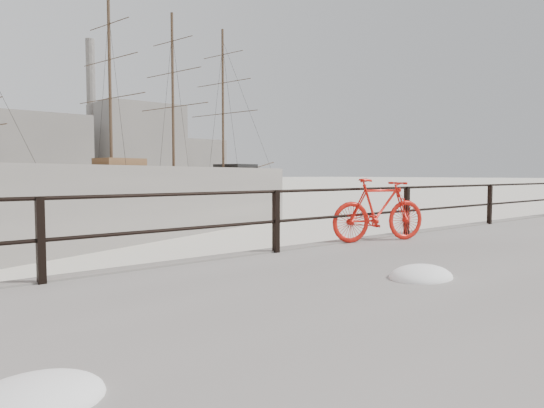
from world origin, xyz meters
TOP-DOWN VIEW (x-y plane):
  - ground at (0.00, 0.00)m, footprint 400.00×400.00m
  - guardrail at (0.00, -0.15)m, footprint 28.00×0.10m
  - bicycle at (-4.69, -0.38)m, footprint 1.94×0.88m
  - barque_black at (35.91, 84.31)m, footprint 66.50×33.12m
  - industrial_west at (20.00, 140.00)m, footprint 32.00×18.00m
  - industrial_mid at (55.00, 145.00)m, footprint 26.00×20.00m
  - industrial_east at (78.00, 150.00)m, footprint 20.00×16.00m
  - smokestack at (42.00, 150.00)m, footprint 2.80×2.80m

SIDE VIEW (x-z plane):
  - ground at x=0.00m, z-range 0.00..0.00m
  - barque_black at x=35.91m, z-range -17.87..17.87m
  - guardrail at x=0.00m, z-range 0.35..1.35m
  - bicycle at x=-4.69m, z-range 0.35..1.53m
  - industrial_east at x=78.00m, z-range 0.00..14.00m
  - industrial_west at x=20.00m, z-range 0.00..18.00m
  - industrial_mid at x=55.00m, z-range 0.00..24.00m
  - smokestack at x=42.00m, z-range 0.00..44.00m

